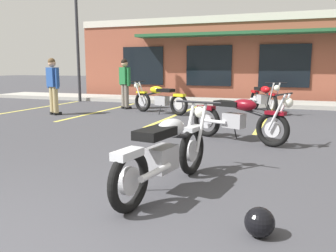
# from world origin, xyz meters

# --- Properties ---
(ground_plane) EXTENTS (80.00, 80.00, 0.00)m
(ground_plane) POSITION_xyz_m (0.00, 3.87, 0.00)
(ground_plane) COLOR #3D3D42
(sidewalk_kerb) EXTENTS (22.00, 1.80, 0.14)m
(sidewalk_kerb) POSITION_xyz_m (0.00, 12.02, 0.07)
(sidewalk_kerb) COLOR #A8A59E
(sidewalk_kerb) RESTS_ON ground_plane
(brick_storefront_building) EXTENTS (15.35, 5.95, 3.52)m
(brick_storefront_building) POSITION_xyz_m (0.00, 15.98, 1.77)
(brick_storefront_building) COLOR brown
(brick_storefront_building) RESTS_ON ground_plane
(painted_stall_lines) EXTENTS (12.90, 4.80, 0.01)m
(painted_stall_lines) POSITION_xyz_m (0.00, 8.42, 0.00)
(painted_stall_lines) COLOR #DBCC4C
(painted_stall_lines) RESTS_ON ground_plane
(motorcycle_foreground_classic) EXTENTS (0.74, 2.10, 0.98)m
(motorcycle_foreground_classic) POSITION_xyz_m (0.68, 2.22, 0.46)
(motorcycle_foreground_classic) COLOR black
(motorcycle_foreground_classic) RESTS_ON ground_plane
(motorcycle_red_sportbike) EXTENTS (2.01, 1.07, 0.98)m
(motorcycle_red_sportbike) POSITION_xyz_m (1.05, 5.22, 0.46)
(motorcycle_red_sportbike) COLOR black
(motorcycle_red_sportbike) RESTS_ON ground_plane
(motorcycle_black_cruiser) EXTENTS (1.22, 1.94, 0.98)m
(motorcycle_black_cruiser) POSITION_xyz_m (1.09, 9.93, 0.46)
(motorcycle_black_cruiser) COLOR black
(motorcycle_black_cruiser) RESTS_ON ground_plane
(motorcycle_blue_standard) EXTENTS (2.04, 0.98, 0.98)m
(motorcycle_blue_standard) POSITION_xyz_m (-1.88, 8.53, 0.46)
(motorcycle_blue_standard) COLOR black
(motorcycle_blue_standard) RESTS_ON ground_plane
(person_in_black_shirt) EXTENTS (0.56, 0.42, 1.68)m
(person_in_black_shirt) POSITION_xyz_m (-3.41, 9.23, 0.95)
(person_in_black_shirt) COLOR black
(person_in_black_shirt) RESTS_ON ground_plane
(person_by_back_row) EXTENTS (0.59, 0.38, 1.68)m
(person_by_back_row) POSITION_xyz_m (-4.73, 7.17, 0.95)
(person_by_back_row) COLOR black
(person_by_back_row) RESTS_ON ground_plane
(helmet_on_pavement) EXTENTS (0.26, 0.26, 0.26)m
(helmet_on_pavement) POSITION_xyz_m (1.83, 1.40, 0.13)
(helmet_on_pavement) COLOR black
(helmet_on_pavement) RESTS_ON ground_plane
(parking_lot_lamp_post) EXTENTS (0.24, 0.76, 5.38)m
(parking_lot_lamp_post) POSITION_xyz_m (-6.34, 10.81, 3.44)
(parking_lot_lamp_post) COLOR #2D2D33
(parking_lot_lamp_post) RESTS_ON ground_plane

